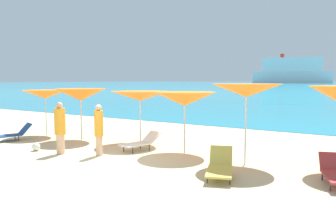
{
  "coord_description": "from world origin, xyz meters",
  "views": [
    {
      "loc": [
        6.96,
        -7.35,
        2.46
      ],
      "look_at": [
        -0.41,
        3.88,
        1.2
      ],
      "focal_mm": 36.45,
      "sensor_mm": 36.0,
      "label": 1
    }
  ],
  "objects_px": {
    "cruise_ship": "(292,72)",
    "umbrella_2": "(140,96)",
    "lounge_chair_0": "(220,166)",
    "lounge_chair_2": "(336,173)",
    "lounge_chair_1": "(11,134)",
    "umbrella_4": "(246,91)",
    "beachgoer_0": "(99,128)",
    "umbrella_3": "(185,99)",
    "lounge_chair_3": "(141,142)",
    "umbrella_1": "(81,95)",
    "beachgoer_1": "(60,127)",
    "beach_ball": "(36,147)",
    "umbrella_0": "(45,94)"
  },
  "relations": [
    {
      "from": "umbrella_1",
      "to": "lounge_chair_2",
      "type": "relative_size",
      "value": 1.32
    },
    {
      "from": "umbrella_2",
      "to": "lounge_chair_1",
      "type": "bearing_deg",
      "value": -152.94
    },
    {
      "from": "lounge_chair_1",
      "to": "beach_ball",
      "type": "bearing_deg",
      "value": 1.23
    },
    {
      "from": "lounge_chair_2",
      "to": "beach_ball",
      "type": "bearing_deg",
      "value": 169.35
    },
    {
      "from": "umbrella_2",
      "to": "lounge_chair_3",
      "type": "distance_m",
      "value": 2.03
    },
    {
      "from": "beachgoer_0",
      "to": "beach_ball",
      "type": "xyz_separation_m",
      "value": [
        -2.39,
        -0.67,
        -0.76
      ]
    },
    {
      "from": "umbrella_4",
      "to": "beachgoer_0",
      "type": "distance_m",
      "value": 4.82
    },
    {
      "from": "umbrella_0",
      "to": "umbrella_3",
      "type": "xyz_separation_m",
      "value": [
        6.99,
        0.25,
        -0.0
      ]
    },
    {
      "from": "lounge_chair_0",
      "to": "lounge_chair_2",
      "type": "relative_size",
      "value": 1.0
    },
    {
      "from": "umbrella_2",
      "to": "lounge_chair_1",
      "type": "relative_size",
      "value": 1.43
    },
    {
      "from": "umbrella_0",
      "to": "lounge_chair_3",
      "type": "xyz_separation_m",
      "value": [
        5.5,
        -0.24,
        -1.53
      ]
    },
    {
      "from": "umbrella_1",
      "to": "lounge_chair_2",
      "type": "distance_m",
      "value": 9.79
    },
    {
      "from": "umbrella_3",
      "to": "lounge_chair_3",
      "type": "xyz_separation_m",
      "value": [
        -1.49,
        -0.48,
        -1.53
      ]
    },
    {
      "from": "umbrella_0",
      "to": "lounge_chair_0",
      "type": "xyz_separation_m",
      "value": [
        9.21,
        -1.74,
        -1.56
      ]
    },
    {
      "from": "umbrella_1",
      "to": "lounge_chair_2",
      "type": "height_order",
      "value": "umbrella_1"
    },
    {
      "from": "lounge_chair_1",
      "to": "umbrella_0",
      "type": "bearing_deg",
      "value": 103.41
    },
    {
      "from": "umbrella_3",
      "to": "umbrella_4",
      "type": "relative_size",
      "value": 0.98
    },
    {
      "from": "lounge_chair_0",
      "to": "beach_ball",
      "type": "distance_m",
      "value": 6.75
    },
    {
      "from": "lounge_chair_0",
      "to": "beachgoer_0",
      "type": "distance_m",
      "value": 4.39
    },
    {
      "from": "lounge_chair_2",
      "to": "umbrella_3",
      "type": "bearing_deg",
      "value": 147.79
    },
    {
      "from": "lounge_chair_3",
      "to": "beachgoer_1",
      "type": "bearing_deg",
      "value": -121.3
    },
    {
      "from": "umbrella_0",
      "to": "lounge_chair_3",
      "type": "distance_m",
      "value": 5.71
    },
    {
      "from": "beachgoer_0",
      "to": "lounge_chair_1",
      "type": "bearing_deg",
      "value": 114.34
    },
    {
      "from": "beachgoer_0",
      "to": "beach_ball",
      "type": "bearing_deg",
      "value": 130.1
    },
    {
      "from": "umbrella_3",
      "to": "beachgoer_0",
      "type": "xyz_separation_m",
      "value": [
        -2.12,
        -1.89,
        -0.93
      ]
    },
    {
      "from": "umbrella_3",
      "to": "beachgoer_0",
      "type": "bearing_deg",
      "value": -138.32
    },
    {
      "from": "umbrella_0",
      "to": "beach_ball",
      "type": "distance_m",
      "value": 3.79
    },
    {
      "from": "umbrella_1",
      "to": "beach_ball",
      "type": "bearing_deg",
      "value": -81.89
    },
    {
      "from": "umbrella_4",
      "to": "lounge_chair_2",
      "type": "height_order",
      "value": "umbrella_4"
    },
    {
      "from": "cruise_ship",
      "to": "lounge_chair_3",
      "type": "bearing_deg",
      "value": -91.4
    },
    {
      "from": "umbrella_0",
      "to": "umbrella_2",
      "type": "height_order",
      "value": "umbrella_2"
    },
    {
      "from": "umbrella_3",
      "to": "lounge_chair_2",
      "type": "distance_m",
      "value": 5.12
    },
    {
      "from": "lounge_chair_3",
      "to": "beach_ball",
      "type": "bearing_deg",
      "value": -132.67
    },
    {
      "from": "lounge_chair_1",
      "to": "cruise_ship",
      "type": "height_order",
      "value": "cruise_ship"
    },
    {
      "from": "umbrella_2",
      "to": "beachgoer_1",
      "type": "xyz_separation_m",
      "value": [
        -1.06,
        -2.97,
        -0.93
      ]
    },
    {
      "from": "lounge_chair_3",
      "to": "beachgoer_1",
      "type": "xyz_separation_m",
      "value": [
        -1.88,
        -1.94,
        0.62
      ]
    },
    {
      "from": "beachgoer_1",
      "to": "beach_ball",
      "type": "bearing_deg",
      "value": -85.89
    },
    {
      "from": "cruise_ship",
      "to": "umbrella_1",
      "type": "bearing_deg",
      "value": -92.09
    },
    {
      "from": "cruise_ship",
      "to": "umbrella_2",
      "type": "bearing_deg",
      "value": -91.52
    },
    {
      "from": "umbrella_0",
      "to": "lounge_chair_3",
      "type": "relative_size",
      "value": 1.29
    },
    {
      "from": "umbrella_0",
      "to": "beachgoer_1",
      "type": "height_order",
      "value": "umbrella_0"
    },
    {
      "from": "umbrella_4",
      "to": "cruise_ship",
      "type": "relative_size",
      "value": 0.04
    },
    {
      "from": "beach_ball",
      "to": "beachgoer_0",
      "type": "bearing_deg",
      "value": 15.67
    },
    {
      "from": "lounge_chair_3",
      "to": "umbrella_3",
      "type": "bearing_deg",
      "value": 30.77
    },
    {
      "from": "umbrella_4",
      "to": "lounge_chair_3",
      "type": "bearing_deg",
      "value": -178.98
    },
    {
      "from": "umbrella_3",
      "to": "umbrella_4",
      "type": "height_order",
      "value": "umbrella_4"
    },
    {
      "from": "lounge_chair_3",
      "to": "umbrella_4",
      "type": "bearing_deg",
      "value": 13.83
    },
    {
      "from": "lounge_chair_1",
      "to": "beachgoer_1",
      "type": "xyz_separation_m",
      "value": [
        3.69,
        -0.54,
        0.63
      ]
    },
    {
      "from": "lounge_chair_1",
      "to": "beachgoer_1",
      "type": "relative_size",
      "value": 0.99
    },
    {
      "from": "lounge_chair_1",
      "to": "cruise_ship",
      "type": "relative_size",
      "value": 0.03
    }
  ]
}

